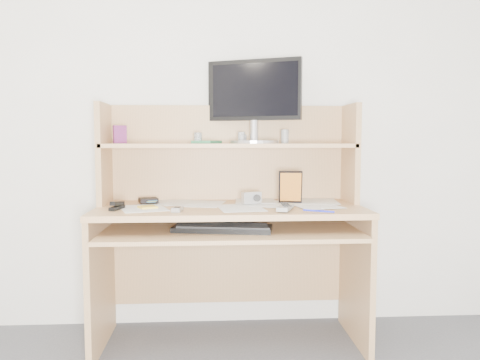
{
  "coord_description": "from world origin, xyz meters",
  "views": [
    {
      "loc": [
        -0.09,
        -0.97,
        1.1
      ],
      "look_at": [
        0.05,
        1.43,
        0.89
      ],
      "focal_mm": 35.0,
      "sensor_mm": 36.0,
      "label": 1
    }
  ],
  "objects": [
    {
      "name": "shelf_book",
      "position": [
        -0.12,
        1.64,
        1.09
      ],
      "size": [
        0.17,
        0.19,
        0.02
      ],
      "primitive_type": "cube",
      "rotation": [
        0.0,
        0.0,
        -0.42
      ],
      "color": "#35855A",
      "rests_on": "desk"
    },
    {
      "name": "wallet",
      "position": [
        -0.45,
        1.61,
        0.77
      ],
      "size": [
        0.12,
        0.11,
        0.02
      ],
      "primitive_type": "cube",
      "rotation": [
        0.0,
        0.0,
        0.34
      ],
      "color": "black",
      "rests_on": "paper_clutter"
    },
    {
      "name": "card_box",
      "position": [
        -0.6,
        1.66,
        1.13
      ],
      "size": [
        0.07,
        0.05,
        0.1
      ],
      "primitive_type": "cube",
      "rotation": [
        0.0,
        0.0,
        0.5
      ],
      "color": "maroon",
      "rests_on": "desk"
    },
    {
      "name": "chip_stack_c",
      "position": [
        0.08,
        1.68,
        1.11
      ],
      "size": [
        0.05,
        0.05,
        0.05
      ],
      "primitive_type": "cylinder",
      "rotation": [
        0.0,
        0.0,
        0.22
      ],
      "color": "black",
      "rests_on": "desk"
    },
    {
      "name": "chip_stack_d",
      "position": [
        0.32,
        1.66,
        1.12
      ],
      "size": [
        0.05,
        0.05,
        0.08
      ],
      "primitive_type": "cylinder",
      "rotation": [
        0.0,
        0.0,
        0.15
      ],
      "color": "silver",
      "rests_on": "desk"
    },
    {
      "name": "paper_clutter",
      "position": [
        0.0,
        1.48,
        0.75
      ],
      "size": [
        1.32,
        0.54,
        0.01
      ],
      "primitive_type": "cube",
      "color": "white",
      "rests_on": "desk"
    },
    {
      "name": "monitor",
      "position": [
        0.14,
        1.67,
        1.33
      ],
      "size": [
        0.51,
        0.29,
        0.47
      ],
      "rotation": [
        0.0,
        0.0,
        -0.39
      ],
      "color": "#BCBBC0",
      "rests_on": "desk"
    },
    {
      "name": "sticky_note_pad",
      "position": [
        -0.43,
        1.43,
        0.76
      ],
      "size": [
        0.11,
        0.11,
        0.01
      ],
      "primitive_type": "cube",
      "rotation": [
        0.0,
        0.0,
        0.47
      ],
      "color": "yellow",
      "rests_on": "desk"
    },
    {
      "name": "blue_pen",
      "position": [
        0.41,
        1.22,
        0.76
      ],
      "size": [
        0.14,
        0.08,
        0.01
      ],
      "primitive_type": "cylinder",
      "rotation": [
        1.57,
        0.0,
        1.08
      ],
      "color": "#1B24D1",
      "rests_on": "paper_clutter"
    },
    {
      "name": "desk",
      "position": [
        0.0,
        1.56,
        0.69
      ],
      "size": [
        1.4,
        0.7,
        1.3
      ],
      "color": "tan",
      "rests_on": "floor"
    },
    {
      "name": "keyboard",
      "position": [
        -0.05,
        1.32,
        0.67
      ],
      "size": [
        0.51,
        0.25,
        0.03
      ],
      "rotation": [
        0.0,
        0.0,
        -0.17
      ],
      "color": "black",
      "rests_on": "desk"
    },
    {
      "name": "stapler",
      "position": [
        -0.57,
        1.39,
        0.77
      ],
      "size": [
        0.06,
        0.13,
        0.04
      ],
      "primitive_type": "cube",
      "rotation": [
        0.0,
        0.0,
        -0.26
      ],
      "color": "black",
      "rests_on": "paper_clutter"
    },
    {
      "name": "digital_camera",
      "position": [
        0.12,
        1.54,
        0.79
      ],
      "size": [
        0.11,
        0.07,
        0.06
      ],
      "primitive_type": "cube",
      "rotation": [
        0.0,
        0.0,
        0.33
      ],
      "color": "#B8B9BB",
      "rests_on": "paper_clutter"
    },
    {
      "name": "flip_phone",
      "position": [
        -0.27,
        1.31,
        0.77
      ],
      "size": [
        0.06,
        0.09,
        0.02
      ],
      "primitive_type": "cube",
      "rotation": [
        0.0,
        0.0,
        -0.18
      ],
      "color": "#ABACAE",
      "rests_on": "paper_clutter"
    },
    {
      "name": "tv_remote",
      "position": [
        0.27,
        1.32,
        0.77
      ],
      "size": [
        0.12,
        0.2,
        0.02
      ],
      "primitive_type": "cube",
      "rotation": [
        0.0,
        0.0,
        -0.34
      ],
      "color": "gray",
      "rests_on": "paper_clutter"
    },
    {
      "name": "chip_stack_a",
      "position": [
        -0.17,
        1.63,
        1.11
      ],
      "size": [
        0.06,
        0.06,
        0.06
      ],
      "primitive_type": "cylinder",
      "rotation": [
        0.0,
        0.0,
        -0.44
      ],
      "color": "black",
      "rests_on": "desk"
    },
    {
      "name": "chip_stack_b",
      "position": [
        0.07,
        1.65,
        1.11
      ],
      "size": [
        0.04,
        0.04,
        0.06
      ],
      "primitive_type": "cylinder",
      "rotation": [
        0.0,
        0.0,
        -0.07
      ],
      "color": "white",
      "rests_on": "desk"
    },
    {
      "name": "back_wall",
      "position": [
        0.0,
        1.8,
        1.25
      ],
      "size": [
        3.6,
        0.04,
        2.5
      ],
      "primitive_type": "cube",
      "color": "silver",
      "rests_on": "floor"
    },
    {
      "name": "game_case",
      "position": [
        0.33,
        1.54,
        0.85
      ],
      "size": [
        0.13,
        0.03,
        0.18
      ],
      "primitive_type": "cube",
      "rotation": [
        0.0,
        0.0,
        -0.12
      ],
      "color": "black",
      "rests_on": "paper_clutter"
    }
  ]
}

